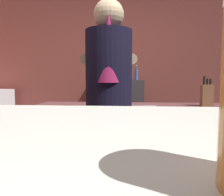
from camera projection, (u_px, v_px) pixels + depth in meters
The scene contains 11 objects.
wall_back at pixel (116, 67), 3.57m from camera, with size 5.20×0.10×2.70m, color brown.
prep_counter at pixel (143, 153), 2.09m from camera, with size 2.10×0.60×0.91m, color brown.
back_shelf at pixel (116, 117), 3.36m from camera, with size 0.83×0.36×1.14m, color #393439.
bartender at pixel (109, 100), 1.61m from camera, with size 0.44×0.52×1.73m.
knife_block at pixel (207, 95), 2.02m from camera, with size 0.10×0.08×0.28m.
mixing_bowl at pixel (108, 102), 2.11m from camera, with size 0.21×0.21×0.06m, color beige.
chefs_knife at pixel (143, 106), 2.00m from camera, with size 0.24×0.03×0.01m, color silver.
bottle_olive_oil at pixel (136, 74), 3.36m from camera, with size 0.05×0.05×0.23m.
bottle_vinegar at pixel (114, 74), 3.24m from camera, with size 0.06×0.06×0.21m.
bottle_soy at pixel (101, 75), 3.39m from camera, with size 0.06×0.06×0.18m.
bottle_hot_sauce at pixel (99, 73), 3.22m from camera, with size 0.08×0.08×0.26m.
Camera 1 is at (0.21, -1.39, 1.16)m, focal length 34.97 mm.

